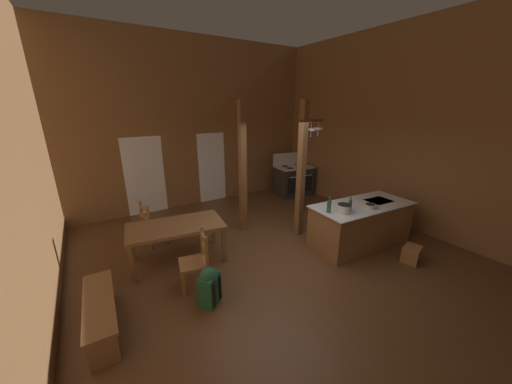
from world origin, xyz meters
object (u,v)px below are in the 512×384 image
step_stool (412,253)px  bench_along_left_wall (100,309)px  kitchen_island (360,224)px  bottle_short_on_counter (350,205)px  dining_table (176,229)px  ladderback_chair_by_post (197,261)px  bottle_tall_on_counter (329,206)px  mixing_bowl_on_counter (370,206)px  ladderback_chair_near_window (153,224)px  stove_range (293,180)px  backpack (209,285)px  stockpot_on_counter (344,208)px

step_stool → bench_along_left_wall: size_ratio=0.30×
kitchen_island → bottle_short_on_counter: bearing=-172.4°
dining_table → ladderback_chair_by_post: 0.93m
bottle_tall_on_counter → mixing_bowl_on_counter: bearing=-17.8°
kitchen_island → mixing_bowl_on_counter: 0.53m
kitchen_island → ladderback_chair_near_window: bearing=147.5°
stove_range → bottle_short_on_counter: (-1.49, -3.41, 0.52)m
ladderback_chair_by_post → backpack: size_ratio=1.59×
kitchen_island → bench_along_left_wall: (-4.80, 0.33, -0.14)m
step_stool → dining_table: (-3.70, 2.40, 0.47)m
bench_along_left_wall → bottle_tall_on_counter: size_ratio=4.40×
bench_along_left_wall → mixing_bowl_on_counter: mixing_bowl_on_counter is taller
ladderback_chair_by_post → backpack: (-0.00, -0.49, -0.14)m
kitchen_island → ladderback_chair_by_post: 3.44m
ladderback_chair_near_window → ladderback_chair_by_post: same height
stockpot_on_counter → dining_table: bearing=151.2°
backpack → stove_range: bearing=37.1°
bench_along_left_wall → stockpot_on_counter: size_ratio=4.56×
ladderback_chair_near_window → bench_along_left_wall: ladderback_chair_near_window is taller
ladderback_chair_near_window → bench_along_left_wall: bearing=-119.1°
ladderback_chair_by_post → dining_table: bearing=92.5°
stove_range → step_stool: size_ratio=3.12×
ladderback_chair_by_post → bottle_short_on_counter: size_ratio=3.47×
stove_range → bench_along_left_wall: bearing=-152.5°
step_stool → stockpot_on_counter: (-0.96, 0.89, 0.81)m
bottle_tall_on_counter → bottle_short_on_counter: bearing=-17.5°
ladderback_chair_near_window → bottle_tall_on_counter: size_ratio=2.98×
ladderback_chair_near_window → stove_range: bearing=12.1°
kitchen_island → bench_along_left_wall: 4.81m
ladderback_chair_by_post → mixing_bowl_on_counter: mixing_bowl_on_counter is taller
stove_range → bottle_short_on_counter: size_ratio=4.82×
stove_range → mixing_bowl_on_counter: (-1.06, -3.55, 0.45)m
ladderback_chair_by_post → bottle_short_on_counter: bearing=-11.1°
stove_range → backpack: size_ratio=2.21×
backpack → bottle_short_on_counter: size_ratio=2.17×
kitchen_island → stove_range: size_ratio=1.69×
bottle_tall_on_counter → ladderback_chair_near_window: bearing=140.4°
kitchen_island → stockpot_on_counter: stockpot_on_counter is taller
stove_range → ladderback_chair_by_post: stove_range is taller
stove_range → ladderback_chair_by_post: (-4.40, -2.84, -0.03)m
dining_table → bench_along_left_wall: bearing=-141.2°
dining_table → mixing_bowl_on_counter: size_ratio=8.17×
dining_table → stove_range: bearing=23.5°
dining_table → stockpot_on_counter: stockpot_on_counter is taller
backpack → mixing_bowl_on_counter: mixing_bowl_on_counter is taller
stove_range → backpack: stove_range is taller
stove_range → backpack: (-4.40, -3.33, -0.17)m
kitchen_island → stockpot_on_counter: (-0.70, -0.09, 0.53)m
kitchen_island → bottle_tall_on_counter: (-0.93, 0.07, 0.58)m
ladderback_chair_by_post → bench_along_left_wall: ladderback_chair_by_post is taller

